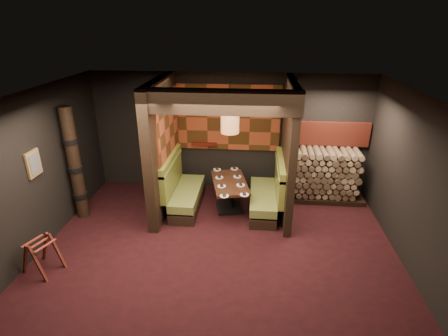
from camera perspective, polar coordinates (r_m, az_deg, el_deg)
floor at (r=6.54m, az=-1.08°, el=-13.95°), size 6.50×5.50×0.02m
ceiling at (r=5.32m, az=-1.31°, el=11.50°), size 6.50×5.50×0.02m
wall_back at (r=8.35m, az=0.92°, el=5.68°), size 6.50×0.02×2.85m
wall_front at (r=3.54m, az=-6.52°, el=-22.27°), size 6.50×0.02×2.85m
wall_left at (r=6.93m, az=-29.07°, el=-1.16°), size 0.02×5.50×2.85m
wall_right at (r=6.34m, az=29.60°, el=-3.39°), size 0.02×5.50×2.85m
partition_left at (r=7.53m, az=-10.05°, el=3.34°), size 0.20×2.20×2.85m
partition_right at (r=7.36m, az=10.44°, el=2.83°), size 0.15×2.10×2.85m
header_beam at (r=6.05m, az=-0.77°, el=10.71°), size 2.85×0.18×0.44m
tapa_back_panel at (r=8.19m, az=0.74°, el=8.21°), size 2.40×0.06×1.55m
tapa_side_panel at (r=7.53m, az=-9.05°, el=6.82°), size 0.04×1.85×1.45m
lacquer_shelf at (r=8.39m, az=-3.25°, el=3.96°), size 0.60×0.12×0.07m
booth_bench_left at (r=7.85m, az=-6.79°, el=-3.78°), size 0.68×1.60×1.14m
booth_bench_right at (r=7.70m, az=7.18°, el=-4.36°), size 0.68×1.60×1.14m
dining_table at (r=7.69m, az=0.93°, el=-3.78°), size 0.96×1.41×0.68m
place_settings at (r=7.58m, az=0.94°, el=-2.14°), size 0.86×1.57×0.03m
pendant_lamp at (r=7.06m, az=0.98°, el=7.53°), size 0.37×0.37×1.04m
framed_picture at (r=6.91m, az=-28.64°, el=0.64°), size 0.05×0.36×0.46m
luggage_rack at (r=6.73m, az=-27.67°, el=-12.28°), size 0.72×0.61×0.66m
totem_column at (r=7.76m, az=-23.18°, el=0.48°), size 0.31×0.31×2.40m
firewood_stack at (r=8.40m, az=16.40°, el=-1.12°), size 1.73×0.70×1.22m
mosaic_header at (r=8.40m, az=16.69°, el=5.36°), size 1.83×0.10×0.56m
bay_front_post at (r=7.61m, az=10.96°, el=3.48°), size 0.08×0.08×2.85m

